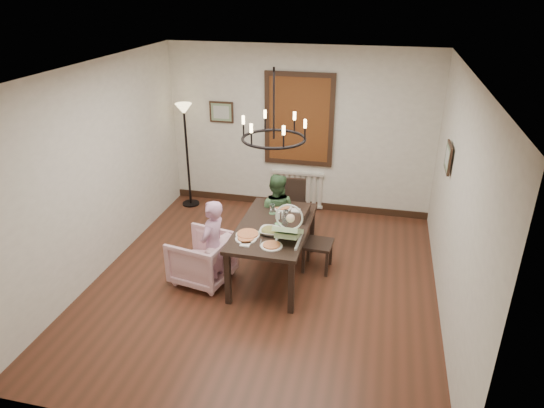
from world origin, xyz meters
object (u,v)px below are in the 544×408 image
at_px(armchair, 202,258).
at_px(baby_bouncer, 288,229).
at_px(chair_far, 291,211).
at_px(elderly_woman, 213,253).
at_px(dining_table, 274,231).
at_px(floor_lamp, 187,157).
at_px(seated_man, 276,220).
at_px(drinking_glass, 285,221).
at_px(chair_right, 318,240).

bearing_deg(armchair, baby_bouncer, 99.68).
bearing_deg(chair_far, elderly_woman, -117.99).
bearing_deg(dining_table, floor_lamp, 136.44).
relative_size(dining_table, chair_far, 1.74).
height_order(dining_table, elderly_woman, elderly_woman).
distance_m(dining_table, baby_bouncer, 0.51).
bearing_deg(seated_man, armchair, 53.36).
bearing_deg(seated_man, drinking_glass, 113.02).
bearing_deg(seated_man, chair_far, -107.65).
height_order(baby_bouncer, drinking_glass, baby_bouncer).
xyz_separation_m(dining_table, seated_man, (-0.12, 0.68, -0.18)).
distance_m(chair_far, floor_lamp, 2.21).
bearing_deg(armchair, elderly_woman, 68.03).
xyz_separation_m(dining_table, elderly_woman, (-0.68, -0.47, -0.16)).
xyz_separation_m(chair_far, drinking_glass, (0.13, -1.08, 0.37)).
height_order(chair_far, seated_man, seated_man).
relative_size(dining_table, elderly_woman, 1.58).
xyz_separation_m(chair_right, seated_man, (-0.68, 0.39, 0.05)).
height_order(armchair, drinking_glass, drinking_glass).
xyz_separation_m(baby_bouncer, floor_lamp, (-2.25, 2.27, -0.03)).
relative_size(chair_far, baby_bouncer, 1.89).
xyz_separation_m(seated_man, drinking_glass, (0.27, -0.67, 0.33)).
distance_m(dining_table, chair_right, 0.67).
height_order(dining_table, chair_right, chair_right).
relative_size(chair_right, elderly_woman, 0.87).
xyz_separation_m(chair_far, floor_lamp, (-2.00, 0.82, 0.43)).
height_order(armchair, baby_bouncer, baby_bouncer).
relative_size(chair_far, drinking_glass, 6.52).
bearing_deg(floor_lamp, elderly_woman, -61.44).
bearing_deg(armchair, floor_lamp, -143.48).
xyz_separation_m(chair_far, baby_bouncer, (0.25, -1.45, 0.46)).
xyz_separation_m(chair_far, seated_man, (-0.14, -0.41, 0.03)).
xyz_separation_m(chair_right, armchair, (-1.46, -0.62, -0.12)).
xyz_separation_m(chair_right, floor_lamp, (-2.54, 1.62, 0.45)).
distance_m(chair_right, seated_man, 0.78).
relative_size(elderly_woman, baby_bouncer, 2.07).
relative_size(chair_far, chair_right, 1.04).
bearing_deg(chair_right, dining_table, 120.99).
relative_size(baby_bouncer, drinking_glass, 3.46).
bearing_deg(drinking_glass, floor_lamp, 138.21).
bearing_deg(chair_right, floor_lamp, 60.41).
bearing_deg(chair_right, seated_man, 63.27).
bearing_deg(chair_right, baby_bouncer, 158.87).
bearing_deg(seated_man, elderly_woman, 65.26).
distance_m(dining_table, seated_man, 0.72).
bearing_deg(chair_right, drinking_glass, 127.45).
distance_m(elderly_woman, floor_lamp, 2.75).
height_order(armchair, elderly_woman, elderly_woman).
xyz_separation_m(dining_table, baby_bouncer, (0.27, -0.35, 0.25)).
xyz_separation_m(elderly_woman, floor_lamp, (-1.30, 2.39, 0.38)).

